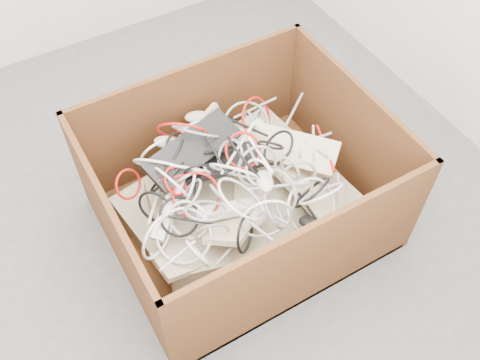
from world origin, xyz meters
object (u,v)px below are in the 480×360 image
power_strip_right (227,210)px  power_strip_left (169,208)px  cardboard_box (239,204)px  vga_plug (315,146)px

power_strip_right → power_strip_left: bearing=164.7°
cardboard_box → vga_plug: size_ratio=26.47×
cardboard_box → power_strip_right: cardboard_box is taller
power_strip_right → vga_plug: size_ratio=6.23×
vga_plug → power_strip_left: bearing=-137.5°
cardboard_box → power_strip_left: cardboard_box is taller
power_strip_right → vga_plug: power_strip_right is taller
cardboard_box → power_strip_left: bearing=-179.9°
cardboard_box → power_strip_left: size_ratio=4.16×
power_strip_left → cardboard_box: bearing=-42.7°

